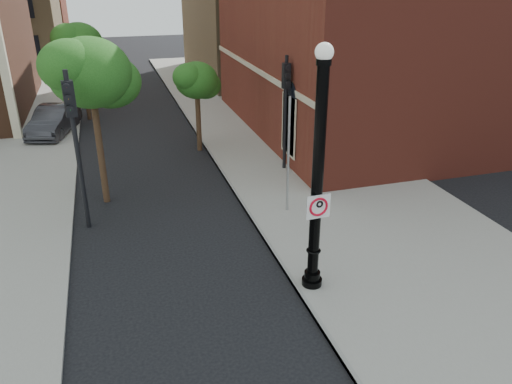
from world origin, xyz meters
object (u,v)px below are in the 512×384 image
object	(u,v)px
no_parking_sign	(318,207)
traffic_signal_right	(286,95)
parked_car	(54,120)
traffic_signal_left	(73,126)
lamppost	(317,187)

from	to	relation	value
no_parking_sign	traffic_signal_right	distance (m)	9.08
no_parking_sign	traffic_signal_right	bearing A→B (deg)	73.13
no_parking_sign	parked_car	bearing A→B (deg)	111.69
no_parking_sign	traffic_signal_right	xyz separation A→B (m)	(2.28, 8.75, 0.75)
no_parking_sign	traffic_signal_left	xyz separation A→B (m)	(-5.95, 5.70, 1.02)
lamppost	traffic_signal_right	size ratio (longest dim) A/B	1.34
lamppost	parked_car	bearing A→B (deg)	114.19
traffic_signal_left	lamppost	bearing A→B (deg)	-51.57
lamppost	traffic_signal_left	world-z (taller)	lamppost
no_parking_sign	parked_car	xyz separation A→B (m)	(-7.68, 17.27, -1.83)
lamppost	traffic_signal_right	world-z (taller)	lamppost
parked_car	traffic_signal_right	bearing A→B (deg)	-25.61
lamppost	traffic_signal_right	xyz separation A→B (m)	(2.27, 8.58, 0.28)
traffic_signal_right	no_parking_sign	bearing A→B (deg)	-103.67
parked_car	traffic_signal_right	distance (m)	13.36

